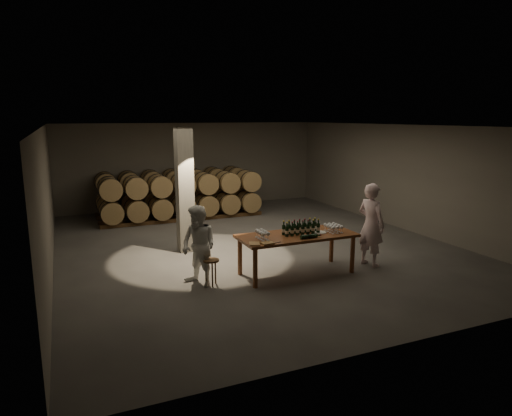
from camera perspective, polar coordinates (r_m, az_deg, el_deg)
name	(u,v)px	position (r m, az deg, el deg)	size (l,w,h in m)	color
room	(185,190)	(11.75, -8.90, 2.23)	(12.00, 12.00, 12.00)	#4A4846
tasting_table	(297,239)	(10.09, 5.13, -3.87)	(2.60, 1.10, 0.90)	brown
barrel_stack_back	(173,190)	(16.87, -10.29, 2.29)	(5.48, 0.95, 1.57)	#50331B
barrel_stack_front	(183,196)	(15.53, -9.12, 1.54)	(5.48, 0.95, 1.57)	#50331B
bottle_cluster	(301,229)	(10.07, 5.66, -2.61)	(0.86, 0.23, 0.32)	black
lying_bottles	(309,236)	(9.75, 6.68, -3.54)	(0.49, 0.09, 0.09)	black
glass_cluster_left	(262,233)	(9.63, 0.79, -3.10)	(0.20, 0.42, 0.19)	silver
glass_cluster_right	(333,226)	(10.37, 9.65, -2.25)	(0.31, 0.42, 0.17)	silver
plate	(320,232)	(10.26, 8.00, -3.03)	(0.28, 0.28, 0.02)	white
notebook_near	(267,243)	(9.29, 1.43, -4.41)	(0.25, 0.20, 0.03)	olive
notebook_corner	(255,244)	(9.25, -0.18, -4.49)	(0.21, 0.27, 0.02)	olive
pen	(278,242)	(9.38, 2.76, -4.32)	(0.01, 0.01, 0.15)	black
stool	(211,264)	(9.52, -5.62, -7.00)	(0.33, 0.33, 0.55)	#50331B
person_man	(371,225)	(10.91, 14.19, -2.03)	(0.71, 0.47, 1.95)	white
person_woman	(199,246)	(9.42, -7.16, -4.76)	(0.82, 0.64, 1.68)	white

